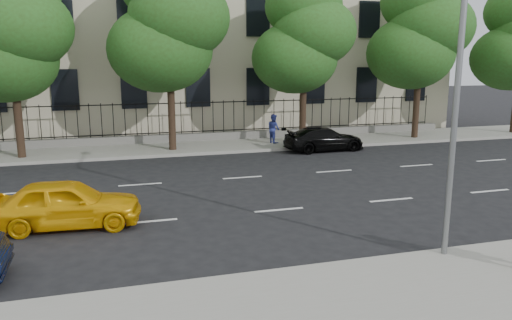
% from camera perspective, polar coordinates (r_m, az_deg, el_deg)
% --- Properties ---
extents(ground, '(120.00, 120.00, 0.00)m').
position_cam_1_polar(ground, '(13.59, 6.10, -8.73)').
color(ground, black).
rests_on(ground, ground).
extents(near_sidewalk, '(60.00, 4.00, 0.15)m').
position_cam_1_polar(near_sidewalk, '(10.29, 14.91, -15.59)').
color(near_sidewalk, gray).
rests_on(near_sidewalk, ground).
extents(far_sidewalk, '(60.00, 4.00, 0.15)m').
position_cam_1_polar(far_sidewalk, '(26.62, -5.41, 1.57)').
color(far_sidewalk, gray).
rests_on(far_sidewalk, ground).
extents(lane_markings, '(49.60, 4.62, 0.01)m').
position_cam_1_polar(lane_markings, '(17.85, 0.29, -3.64)').
color(lane_markings, silver).
rests_on(lane_markings, ground).
extents(iron_fence, '(30.00, 0.50, 2.20)m').
position_cam_1_polar(iron_fence, '(28.18, -6.10, 3.30)').
color(iron_fence, slate).
rests_on(iron_fence, far_sidewalk).
extents(street_light, '(0.25, 3.32, 8.05)m').
position_cam_1_polar(street_light, '(12.45, 20.87, 12.89)').
color(street_light, slate).
rests_on(street_light, near_sidewalk).
extents(tree_b, '(5.53, 5.12, 8.97)m').
position_cam_1_polar(tree_b, '(25.46, -26.15, 13.04)').
color(tree_b, '#382619').
rests_on(tree_b, far_sidewalk).
extents(tree_c, '(5.89, 5.50, 9.80)m').
position_cam_1_polar(tree_c, '(25.34, -9.93, 15.33)').
color(tree_c, '#382619').
rests_on(tree_c, far_sidewalk).
extents(tree_d, '(5.34, 4.94, 8.84)m').
position_cam_1_polar(tree_d, '(27.04, 5.48, 13.99)').
color(tree_d, '#382619').
rests_on(tree_d, far_sidewalk).
extents(tree_e, '(5.71, 5.31, 9.46)m').
position_cam_1_polar(tree_e, '(30.34, 18.25, 13.90)').
color(tree_e, '#382619').
rests_on(tree_e, far_sidewalk).
extents(yellow_taxi, '(4.18, 1.94, 1.39)m').
position_cam_1_polar(yellow_taxi, '(15.02, -20.84, -4.67)').
color(yellow_taxi, '#EDAB0B').
rests_on(yellow_taxi, ground).
extents(black_sedan, '(4.25, 1.87, 1.21)m').
position_cam_1_polar(black_sedan, '(25.82, 7.78, 2.40)').
color(black_sedan, black).
rests_on(black_sedan, ground).
extents(pedestrian_far, '(0.76, 0.88, 1.56)m').
position_cam_1_polar(pedestrian_far, '(27.06, 2.03, 3.62)').
color(pedestrian_far, navy).
rests_on(pedestrian_far, far_sidewalk).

